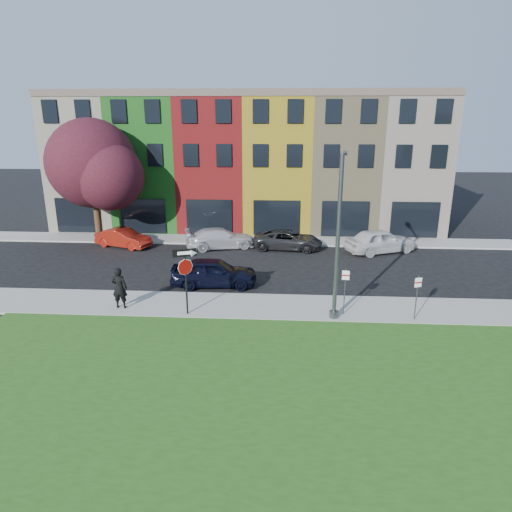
# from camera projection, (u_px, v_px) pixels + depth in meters

# --- Properties ---
(ground) EXTENTS (120.00, 120.00, 0.00)m
(ground) POSITION_uv_depth(u_px,v_px,m) (268.00, 338.00, 18.63)
(ground) COLOR black
(ground) RESTS_ON ground
(sidewalk_near) EXTENTS (40.00, 3.00, 0.12)m
(sidewalk_near) POSITION_uv_depth(u_px,v_px,m) (313.00, 308.00, 21.35)
(sidewalk_near) COLOR gray
(sidewalk_near) RESTS_ON ground
(sidewalk_far) EXTENTS (40.00, 2.40, 0.12)m
(sidewalk_far) POSITION_uv_depth(u_px,v_px,m) (235.00, 240.00, 33.10)
(sidewalk_far) COLOR gray
(sidewalk_far) RESTS_ON ground
(rowhouse_block) EXTENTS (30.00, 10.12, 10.00)m
(rowhouse_block) POSITION_uv_depth(u_px,v_px,m) (248.00, 163.00, 37.53)
(rowhouse_block) COLOR beige
(rowhouse_block) RESTS_ON ground
(stop_sign) EXTENTS (1.00, 0.40, 3.04)m
(stop_sign) POSITION_uv_depth(u_px,v_px,m) (185.00, 268.00, 19.98)
(stop_sign) COLOR black
(stop_sign) RESTS_ON sidewalk_near
(man) EXTENTS (0.73, 0.49, 1.95)m
(man) POSITION_uv_depth(u_px,v_px,m) (119.00, 288.00, 20.99)
(man) COLOR black
(man) RESTS_ON sidewalk_near
(sedan_near) EXTENTS (2.45, 4.76, 1.53)m
(sedan_near) POSITION_uv_depth(u_px,v_px,m) (214.00, 272.00, 24.10)
(sedan_near) COLOR black
(sedan_near) RESTS_ON ground
(parked_car_red) EXTENTS (3.78, 4.75, 1.29)m
(parked_car_red) POSITION_uv_depth(u_px,v_px,m) (123.00, 238.00, 31.36)
(parked_car_red) COLOR maroon
(parked_car_red) RESTS_ON ground
(parked_car_silver) EXTENTS (4.56, 5.80, 1.37)m
(parked_car_silver) POSITION_uv_depth(u_px,v_px,m) (221.00, 238.00, 31.15)
(parked_car_silver) COLOR #B8B7BC
(parked_car_silver) RESTS_ON ground
(parked_car_dark) EXTENTS (2.97, 5.00, 1.28)m
(parked_car_dark) POSITION_uv_depth(u_px,v_px,m) (288.00, 240.00, 30.90)
(parked_car_dark) COLOR black
(parked_car_dark) RESTS_ON ground
(parked_car_white) EXTENTS (5.30, 6.06, 1.60)m
(parked_car_white) POSITION_uv_depth(u_px,v_px,m) (380.00, 241.00, 30.08)
(parked_car_white) COLOR silver
(parked_car_white) RESTS_ON ground
(street_lamp) EXTENTS (0.72, 2.56, 7.13)m
(street_lamp) POSITION_uv_depth(u_px,v_px,m) (338.00, 238.00, 19.39)
(street_lamp) COLOR #4B4D50
(street_lamp) RESTS_ON sidewalk_near
(parking_sign_a) EXTENTS (0.32, 0.10, 2.17)m
(parking_sign_a) POSITION_uv_depth(u_px,v_px,m) (345.00, 286.00, 20.15)
(parking_sign_a) COLOR #4B4D50
(parking_sign_a) RESTS_ON sidewalk_near
(parking_sign_b) EXTENTS (0.31, 0.13, 2.02)m
(parking_sign_b) POSITION_uv_depth(u_px,v_px,m) (417.00, 292.00, 19.64)
(parking_sign_b) COLOR #4B4D50
(parking_sign_b) RESTS_ON sidewalk_near
(tree_purple) EXTENTS (7.31, 6.40, 8.49)m
(tree_purple) POSITION_uv_depth(u_px,v_px,m) (94.00, 166.00, 31.40)
(tree_purple) COLOR black
(tree_purple) RESTS_ON sidewalk_far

